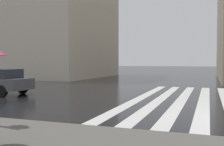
% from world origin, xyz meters
% --- Properties ---
extents(zebra_crossing, '(13.00, 5.50, 0.01)m').
position_xyz_m(zebra_crossing, '(4.00, 2.14, 0.00)').
color(zebra_crossing, silver).
rests_on(zebra_crossing, ground_plane).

